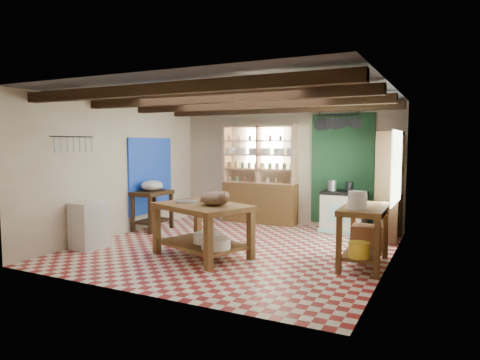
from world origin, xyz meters
The scene contains 30 objects.
floor centered at (0.00, 0.00, -0.01)m, with size 5.00×5.00×0.02m, color maroon.
ceiling centered at (0.00, 0.00, 2.60)m, with size 5.00×5.00×0.02m, color #404044.
wall_back centered at (0.00, 2.50, 1.30)m, with size 5.00×0.04×2.60m, color beige.
wall_front centered at (0.00, -2.50, 1.30)m, with size 5.00×0.04×2.60m, color beige.
wall_left centered at (-2.50, 0.00, 1.30)m, with size 0.04×5.00×2.60m, color beige.
wall_right centered at (2.50, 0.00, 1.30)m, with size 0.04×5.00×2.60m, color beige.
ceiling_beams centered at (0.00, 0.00, 2.48)m, with size 5.00×3.80×0.15m, color #311F11.
blue_wall_patch centered at (-2.47, 0.90, 1.10)m, with size 0.04×1.40×1.60m, color blue.
green_wall_patch centered at (1.25, 2.47, 1.25)m, with size 1.30×0.04×2.30m, color #1D4929.
window_back centered at (-0.50, 2.48, 1.70)m, with size 0.90×0.02×0.80m, color white.
window_right centered at (2.48, 1.00, 1.40)m, with size 0.02×1.30×1.20m, color white.
utensil_rail centered at (-2.44, -1.20, 1.78)m, with size 0.06×0.90×0.28m, color black.
pot_rack centered at (1.25, 2.05, 2.18)m, with size 0.86×0.12×0.36m, color black.
shelving_unit centered at (-0.55, 2.31, 1.10)m, with size 1.70×0.34×2.20m, color tan.
tall_rack centered at (2.28, 1.80, 1.00)m, with size 0.40×0.86×2.00m, color #311F11.
work_table centered at (-0.21, -0.70, 0.42)m, with size 1.47×0.98×0.83m, color brown.
stove centered at (1.38, 2.15, 0.41)m, with size 0.85×0.57×0.83m, color silver.
prep_table centered at (-2.20, 0.59, 0.41)m, with size 0.55×0.80×0.81m, color #311F11.
white_cabinet centered at (-2.22, -1.11, 0.40)m, with size 0.44×0.53×0.79m, color silver.
right_counter centered at (2.18, -0.10, 0.44)m, with size 0.61×1.23×0.88m, color brown.
cat centered at (0.04, -0.74, 0.94)m, with size 0.47×0.36×0.21m, color #84634C.
steel_tray centered at (-0.55, -0.62, 0.85)m, with size 0.37×0.37×0.02m, color #96979D.
basin_large centered at (-0.14, -0.67, 0.30)m, with size 0.44×0.44×0.15m, color silver.
basin_small centered at (0.18, -0.95, 0.30)m, with size 0.44×0.44×0.15m, color silver.
kettle_left centered at (1.13, 2.16, 0.93)m, with size 0.18×0.18×0.21m, color #96979D.
kettle_right centered at (1.47, 2.15, 0.92)m, with size 0.16×0.16×0.20m, color black.
enamel_bowl centered at (-2.20, 0.59, 0.92)m, with size 0.45×0.45×0.22m, color silver.
white_bucket centered at (2.14, -0.45, 1.01)m, with size 0.25×0.25×0.25m, color silver.
wicker_basket centered at (2.17, 0.20, 0.39)m, with size 0.44×0.35×0.31m, color #9E6440.
yellow_tub centered at (2.20, -0.55, 0.34)m, with size 0.29×0.29×0.21m, color yellow.
Camera 1 is at (3.30, -6.40, 1.80)m, focal length 32.00 mm.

